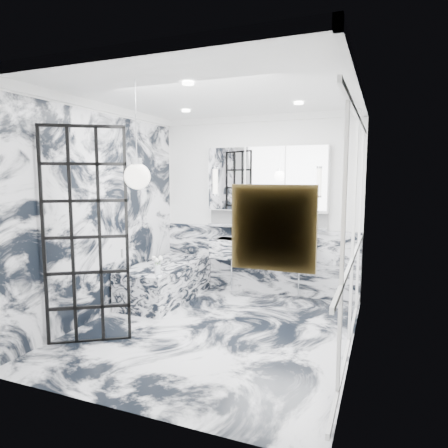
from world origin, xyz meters
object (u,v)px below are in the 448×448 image
at_px(mirror_cabinet, 266,179).
at_px(bathtub, 166,281).
at_px(crittall_door, 86,237).
at_px(trough_sink, 262,250).

xyz_separation_m(mirror_cabinet, bathtub, (-1.32, -0.83, -1.54)).
distance_m(crittall_door, mirror_cabinet, 2.93).
relative_size(crittall_door, trough_sink, 1.50).
xyz_separation_m(trough_sink, mirror_cabinet, (-0.00, 0.17, 1.09)).
height_order(crittall_door, mirror_cabinet, crittall_door).
xyz_separation_m(crittall_door, mirror_cabinet, (1.32, 2.54, 0.62)).
bearing_deg(crittall_door, mirror_cabinet, 29.81).
relative_size(crittall_door, mirror_cabinet, 1.26).
height_order(trough_sink, mirror_cabinet, mirror_cabinet).
distance_m(crittall_door, trough_sink, 2.75).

